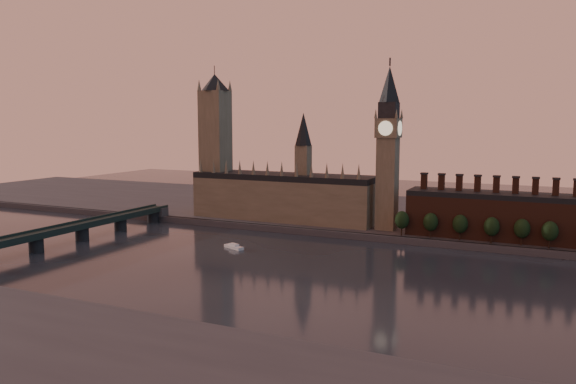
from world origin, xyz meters
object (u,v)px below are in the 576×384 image
Objects in this scene: westminster_bridge at (56,234)px; river_boat at (234,247)px; victoria_tower at (216,139)px; big_ben at (388,146)px.

westminster_bridge is 13.89× the size of river_boat.
river_boat is (95.95, 39.17, -6.37)m from westminster_bridge.
victoria_tower is 0.54× the size of westminster_bridge.
big_ben is 205.83m from westminster_bridge.
victoria_tower is at bearing 73.44° from westminster_bridge.
westminster_bridge is (-35.00, -117.70, -51.65)m from victoria_tower.
victoria_tower is at bearing 150.95° from river_boat.
big_ben reaches higher than westminster_bridge.
big_ben is at bearing 69.93° from river_boat.
big_ben is at bearing -2.20° from victoria_tower.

